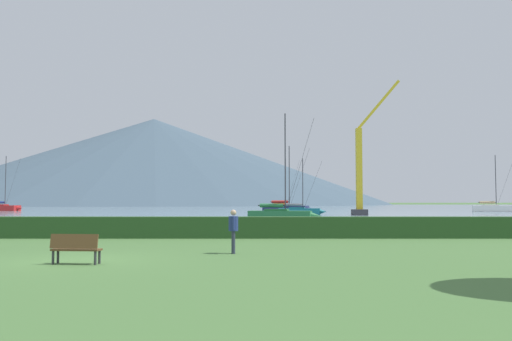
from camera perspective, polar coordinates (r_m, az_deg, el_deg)
ground_plane at (r=18.89m, az=-18.53°, el=-9.11°), size 1000.00×1000.00×0.00m
harbor_water at (r=154.94m, az=-2.09°, el=-3.96°), size 320.00×246.00×0.00m
hedge_line at (r=29.46m, az=-11.62°, el=-5.93°), size 80.00×1.20×1.13m
sailboat_slip_1 at (r=117.71m, az=-25.20°, el=-3.57°), size 8.03×3.61×10.88m
sailboat_slip_2 at (r=53.84m, az=2.81°, el=-4.69°), size 7.33×3.36×10.78m
sailboat_slip_3 at (r=108.65m, az=24.06°, el=-3.64°), size 8.17×4.18×10.45m
sailboat_slip_4 at (r=104.87m, az=3.09°, el=-4.00°), size 6.85×2.83×10.37m
sailboat_slip_5 at (r=89.64m, az=3.37°, el=-4.04°), size 8.64×5.04×11.12m
sailboat_slip_6 at (r=75.97m, az=4.83°, el=-4.30°), size 6.84×2.93×7.97m
park_bench_under_tree at (r=17.87m, az=-18.51°, el=-7.75°), size 1.57×0.63×0.95m
person_seated_viewer at (r=20.35m, az=-2.30°, el=-6.09°), size 0.36×0.57×1.65m
dock_crane at (r=75.61m, az=11.24°, el=-0.40°), size 6.83×2.00×18.87m
distant_hill_west_ridge at (r=311.38m, az=-10.71°, el=0.96°), size 264.54×264.54×48.83m
distant_hill_central_peak at (r=404.01m, az=-9.76°, el=-0.29°), size 240.71×240.71×44.81m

